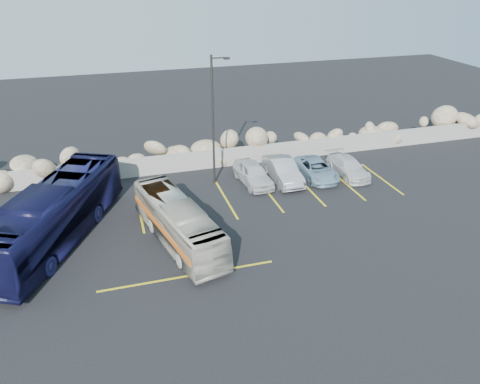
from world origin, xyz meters
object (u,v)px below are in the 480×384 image
object	(u,v)px
car_b	(283,171)
car_c	(348,167)
tour_coach	(55,214)
car_a	(253,174)
lamppost	(214,118)
vintage_bus	(178,222)
car_d	(316,169)

from	to	relation	value
car_b	car_c	bearing A→B (deg)	-4.91
tour_coach	car_a	size ratio (longest dim) A/B	2.71
lamppost	car_b	size ratio (longest dim) A/B	1.88
lamppost	tour_coach	world-z (taller)	lamppost
car_b	tour_coach	bearing A→B (deg)	-165.40
car_a	car_c	size ratio (longest dim) A/B	0.99
car_a	lamppost	bearing A→B (deg)	156.17
tour_coach	car_c	size ratio (longest dim) A/B	2.69
tour_coach	car_a	xyz separation A→B (m)	(11.55, 3.60, -0.82)
vintage_bus	car_a	xyz separation A→B (m)	(5.73, 5.49, -0.44)
car_c	car_d	xyz separation A→B (m)	(-2.16, 0.26, -0.01)
car_d	car_a	bearing A→B (deg)	176.56
lamppost	car_a	world-z (taller)	lamppost
car_c	car_d	world-z (taller)	car_c
car_b	car_d	size ratio (longest dim) A/B	1.04
vintage_bus	tour_coach	distance (m)	6.13
vintage_bus	car_c	world-z (taller)	vintage_bus
vintage_bus	car_d	distance (m)	11.25
car_b	car_d	world-z (taller)	car_b
tour_coach	car_b	xyz separation A→B (m)	(13.49, 3.45, -0.79)
vintage_bus	tour_coach	bearing A→B (deg)	148.68
lamppost	car_c	world-z (taller)	lamppost
tour_coach	car_d	bearing A→B (deg)	37.88
vintage_bus	tour_coach	world-z (taller)	tour_coach
lamppost	vintage_bus	world-z (taller)	lamppost
vintage_bus	car_b	world-z (taller)	vintage_bus
vintage_bus	car_b	xyz separation A→B (m)	(7.67, 5.34, -0.41)
tour_coach	car_c	bearing A→B (deg)	35.66
lamppost	tour_coach	size ratio (longest dim) A/B	0.74
car_a	car_d	bearing A→B (deg)	-8.33
vintage_bus	car_c	size ratio (longest dim) A/B	2.00
car_a	car_b	distance (m)	1.95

